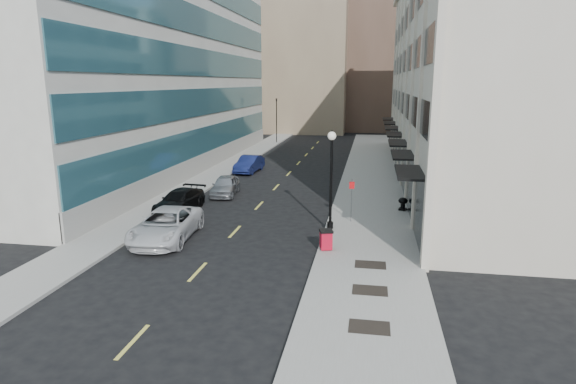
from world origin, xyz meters
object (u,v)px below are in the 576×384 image
(lamppost, at_px, (331,171))
(traffic_signal, at_px, (276,101))
(car_black_pickup, at_px, (179,201))
(car_white_van, at_px, (166,225))
(trash_bin, at_px, (326,239))
(car_silver_sedan, at_px, (225,186))
(urn_planter, at_px, (403,203))
(sign_post, at_px, (352,194))
(car_blue_sedan, at_px, (249,164))

(lamppost, bearing_deg, traffic_signal, 105.50)
(car_black_pickup, xyz_separation_m, lamppost, (10.10, -2.63, 2.75))
(traffic_signal, relative_size, car_white_van, 1.18)
(trash_bin, bearing_deg, traffic_signal, 88.01)
(car_silver_sedan, distance_m, trash_bin, 14.04)
(car_black_pickup, distance_m, urn_planter, 14.56)
(car_silver_sedan, bearing_deg, sign_post, -37.35)
(car_white_van, height_order, lamppost, lamppost)
(car_blue_sedan, relative_size, lamppost, 0.84)
(lamppost, bearing_deg, car_silver_sedan, 138.45)
(car_white_van, height_order, car_silver_sedan, car_white_van)
(car_silver_sedan, bearing_deg, traffic_signal, 88.39)
(traffic_signal, distance_m, lamppost, 40.46)
(car_white_van, distance_m, trash_bin, 8.61)
(traffic_signal, relative_size, car_black_pickup, 1.46)
(car_blue_sedan, bearing_deg, urn_planter, -37.52)
(lamppost, distance_m, sign_post, 2.57)
(car_silver_sedan, bearing_deg, trash_bin, -58.01)
(traffic_signal, bearing_deg, car_blue_sedan, -85.51)
(car_black_pickup, xyz_separation_m, car_silver_sedan, (1.60, 4.90, 0.04))
(car_white_van, distance_m, urn_planter, 15.03)
(car_blue_sedan, bearing_deg, car_black_pickup, -89.31)
(car_blue_sedan, xyz_separation_m, sign_post, (10.17, -15.33, 1.02))
(car_blue_sedan, distance_m, trash_bin, 22.49)
(sign_post, bearing_deg, car_silver_sedan, 139.88)
(car_black_pickup, bearing_deg, trash_bin, -25.56)
(sign_post, bearing_deg, trash_bin, -109.46)
(trash_bin, height_order, sign_post, sign_post)
(car_silver_sedan, bearing_deg, car_white_van, -95.80)
(lamppost, bearing_deg, car_white_van, -160.14)
(trash_bin, relative_size, sign_post, 0.39)
(car_silver_sedan, bearing_deg, lamppost, -47.35)
(urn_planter, bearing_deg, car_black_pickup, -171.44)
(car_white_van, height_order, car_black_pickup, car_white_van)
(traffic_signal, bearing_deg, urn_planter, -66.13)
(lamppost, xyz_separation_m, urn_planter, (4.30, 4.80, -2.79))
(traffic_signal, relative_size, urn_planter, 8.33)
(car_black_pickup, xyz_separation_m, trash_bin, (10.20, -6.19, 0.00))
(lamppost, distance_m, urn_planter, 7.02)
(lamppost, height_order, urn_planter, lamppost)
(car_black_pickup, distance_m, trash_bin, 11.93)
(traffic_signal, distance_m, car_white_van, 42.35)
(car_black_pickup, relative_size, car_blue_sedan, 1.02)
(traffic_signal, bearing_deg, sign_post, -72.30)
(car_blue_sedan, relative_size, urn_planter, 5.60)
(traffic_signal, relative_size, car_blue_sedan, 1.49)
(car_silver_sedan, distance_m, lamppost, 11.68)
(car_silver_sedan, relative_size, sign_post, 1.67)
(car_white_van, bearing_deg, lamppost, 15.81)
(traffic_signal, distance_m, trash_bin, 44.15)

